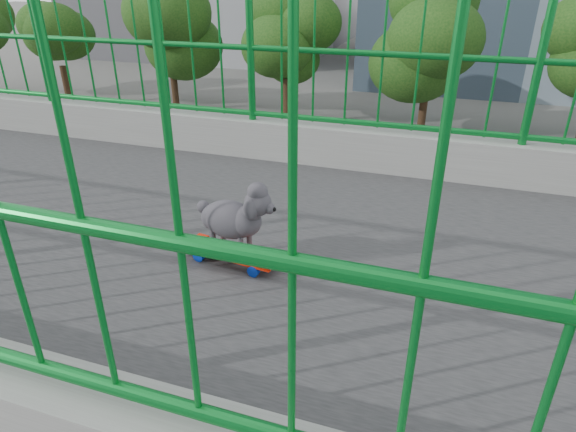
% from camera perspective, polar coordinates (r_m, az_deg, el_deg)
% --- Properties ---
extents(road, '(18.00, 90.00, 0.02)m').
position_cam_1_polar(road, '(18.18, -1.20, -0.80)').
color(road, black).
rests_on(road, ground).
extents(street_trees, '(5.30, 60.40, 7.26)m').
position_cam_1_polar(street_trees, '(28.79, 10.10, 18.92)').
color(street_trees, black).
rests_on(street_trees, ground).
extents(skateboard, '(0.22, 0.53, 0.07)m').
position_cam_1_polar(skateboard, '(2.57, -6.53, -4.38)').
color(skateboard, red).
rests_on(skateboard, footbridge).
extents(poodle, '(0.22, 0.45, 0.37)m').
position_cam_1_polar(poodle, '(2.45, -6.31, -0.13)').
color(poodle, '#312F34').
rests_on(poodle, skateboard).
extents(car_0, '(1.72, 4.26, 1.45)m').
position_cam_1_polar(car_0, '(11.48, 27.51, -18.94)').
color(car_0, black).
rests_on(car_0, ground).
extents(car_1, '(1.45, 4.15, 1.37)m').
position_cam_1_polar(car_1, '(13.81, 21.82, -9.42)').
color(car_1, red).
rests_on(car_1, ground).
extents(car_4, '(1.76, 4.38, 1.49)m').
position_cam_1_polar(car_4, '(22.84, 29.67, 3.48)').
color(car_4, white).
rests_on(car_4, ground).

